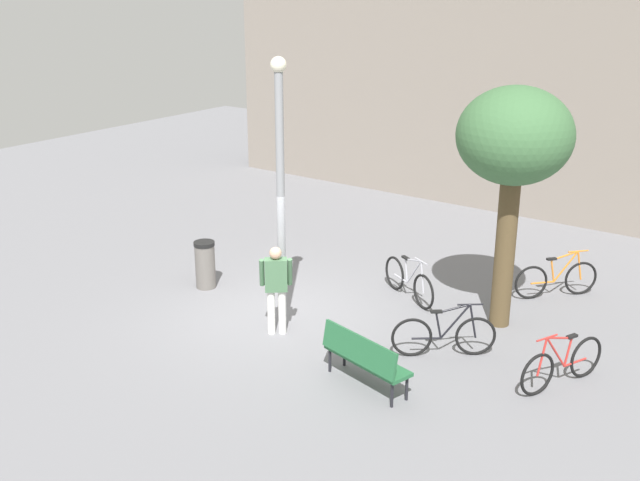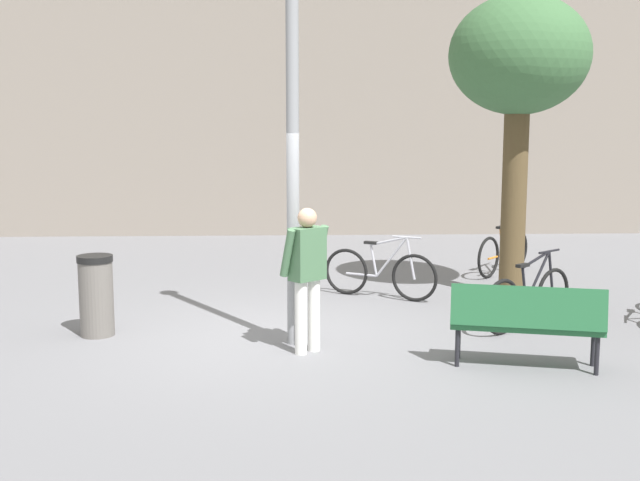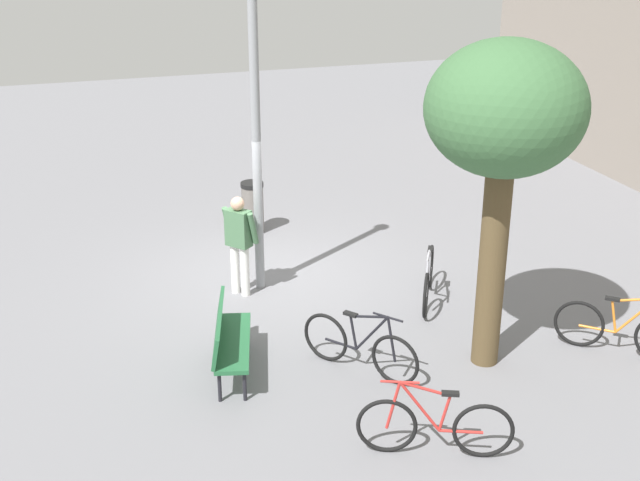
% 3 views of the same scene
% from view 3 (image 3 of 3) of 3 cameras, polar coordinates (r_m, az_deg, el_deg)
% --- Properties ---
extents(ground_plane, '(36.00, 36.00, 0.00)m').
position_cam_3_polar(ground_plane, '(14.23, -3.39, -2.62)').
color(ground_plane, slate).
extents(lamppost, '(0.28, 0.28, 4.92)m').
position_cam_3_polar(lamppost, '(13.02, -4.40, 7.89)').
color(lamppost, gray).
rests_on(lamppost, ground_plane).
extents(person_by_lamppost, '(0.60, 0.55, 1.67)m').
position_cam_3_polar(person_by_lamppost, '(13.36, -5.54, 0.12)').
color(person_by_lamppost, white).
rests_on(person_by_lamppost, ground_plane).
extents(park_bench, '(1.67, 0.85, 0.92)m').
position_cam_3_polar(park_bench, '(11.35, -6.36, -6.49)').
color(park_bench, '#236038').
rests_on(park_bench, ground_plane).
extents(plaza_tree, '(2.03, 2.03, 4.44)m').
position_cam_3_polar(plaza_tree, '(10.72, 12.47, 8.21)').
color(plaza_tree, brown).
rests_on(plaza_tree, ground_plane).
extents(bicycle_black, '(1.45, 1.16, 0.97)m').
position_cam_3_polar(bicycle_black, '(11.38, 2.75, -7.23)').
color(bicycle_black, black).
rests_on(bicycle_black, ground_plane).
extents(bicycle_orange, '(1.25, 1.38, 0.97)m').
position_cam_3_polar(bicycle_orange, '(12.51, 19.77, -5.73)').
color(bicycle_orange, black).
rests_on(bicycle_orange, ground_plane).
extents(bicycle_red, '(0.75, 1.69, 0.97)m').
position_cam_3_polar(bicycle_red, '(9.89, 7.78, -12.42)').
color(bicycle_red, black).
rests_on(bicycle_red, ground_plane).
extents(bicycle_silver, '(1.61, 0.91, 0.97)m').
position_cam_3_polar(bicycle_silver, '(13.41, 7.39, -2.59)').
color(bicycle_silver, black).
rests_on(bicycle_silver, ground_plane).
extents(trash_bin, '(0.44, 0.44, 1.01)m').
position_cam_3_polar(trash_bin, '(16.05, -4.61, 2.26)').
color(trash_bin, '#66605B').
rests_on(trash_bin, ground_plane).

